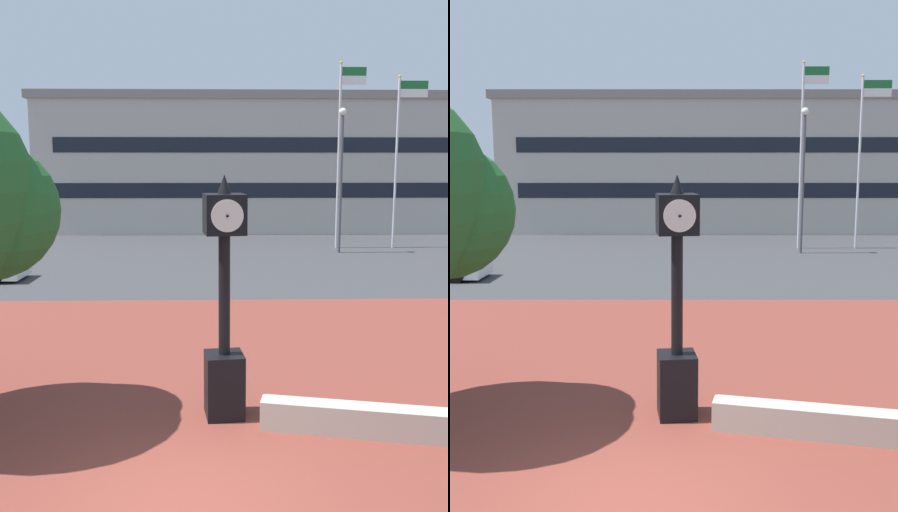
{
  "view_description": "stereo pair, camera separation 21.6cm",
  "coord_description": "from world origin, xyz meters",
  "views": [
    {
      "loc": [
        0.33,
        -7.01,
        4.41
      ],
      "look_at": [
        0.59,
        2.99,
        2.84
      ],
      "focal_mm": 42.03,
      "sensor_mm": 36.0,
      "label": 1
    },
    {
      "loc": [
        0.55,
        -7.01,
        4.41
      ],
      "look_at": [
        0.59,
        2.99,
        2.84
      ],
      "focal_mm": 42.03,
      "sensor_mm": 36.0,
      "label": 2
    }
  ],
  "objects": [
    {
      "name": "street_lamp_post",
      "position": [
        6.75,
        22.0,
        4.23
      ],
      "size": [
        0.36,
        0.36,
        6.96
      ],
      "color": "#4C4C51",
      "rests_on": "ground"
    },
    {
      "name": "street_clock",
      "position": [
        0.6,
        2.96,
        1.84
      ],
      "size": [
        0.74,
        0.78,
        4.21
      ],
      "rotation": [
        0.0,
        0.0,
        0.11
      ],
      "color": "black",
      "rests_on": "ground"
    },
    {
      "name": "plaza_brick_paving",
      "position": [
        0.0,
        3.95,
        0.0
      ],
      "size": [
        44.0,
        15.9,
        0.01
      ],
      "primitive_type": "cube",
      "color": "brown",
      "rests_on": "ground"
    },
    {
      "name": "flagpole_secondary",
      "position": [
        10.06,
        23.66,
        5.03
      ],
      "size": [
        1.52,
        0.14,
        8.72
      ],
      "color": "silver",
      "rests_on": "ground"
    },
    {
      "name": "planter_wall",
      "position": [
        2.77,
        2.15,
        0.25
      ],
      "size": [
        3.21,
        1.09,
        0.5
      ],
      "primitive_type": "cube",
      "rotation": [
        0.0,
        0.0,
        -0.22
      ],
      "color": "#ADA393",
      "rests_on": "ground"
    },
    {
      "name": "flagpole_primary",
      "position": [
        7.07,
        23.66,
        5.32
      ],
      "size": [
        1.35,
        0.14,
        9.37
      ],
      "color": "silver",
      "rests_on": "ground"
    },
    {
      "name": "civic_building",
      "position": [
        3.39,
        36.12,
        4.33
      ],
      "size": [
        27.82,
        13.85,
        8.63
      ],
      "color": "#B2ADA3",
      "rests_on": "ground"
    }
  ]
}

